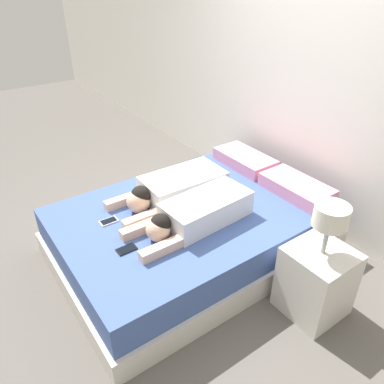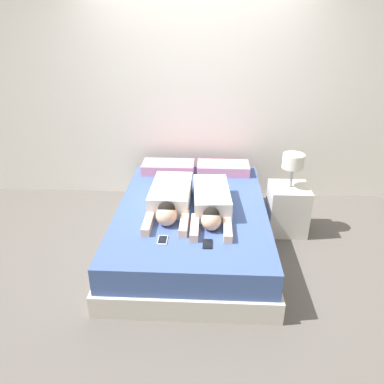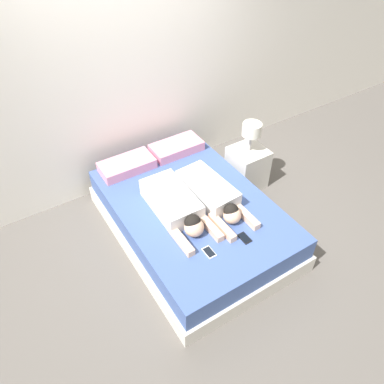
% 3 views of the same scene
% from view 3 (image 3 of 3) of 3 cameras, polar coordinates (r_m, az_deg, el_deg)
% --- Properties ---
extents(ground_plane, '(12.00, 12.00, 0.00)m').
position_cam_3_polar(ground_plane, '(4.10, 0.00, -6.07)').
color(ground_plane, '#5B5651').
extents(wall_back, '(12.00, 0.06, 2.60)m').
position_cam_3_polar(wall_back, '(4.20, -9.29, 16.88)').
color(wall_back, white).
rests_on(wall_back, ground_plane).
extents(bed, '(1.48, 2.13, 0.44)m').
position_cam_3_polar(bed, '(3.94, 0.00, -4.00)').
color(bed, beige).
rests_on(bed, ground_plane).
extents(pillow_head_left, '(0.60, 0.31, 0.11)m').
position_cam_3_polar(pillow_head_left, '(4.23, -9.87, 4.04)').
color(pillow_head_left, pink).
rests_on(pillow_head_left, bed).
extents(pillow_head_right, '(0.60, 0.31, 0.11)m').
position_cam_3_polar(pillow_head_right, '(4.44, -2.38, 6.82)').
color(pillow_head_right, pink).
rests_on(pillow_head_right, bed).
extents(person_left, '(0.38, 0.97, 0.21)m').
position_cam_3_polar(person_left, '(3.62, -2.45, -2.15)').
color(person_left, silver).
rests_on(person_left, bed).
extents(person_right, '(0.37, 0.98, 0.20)m').
position_cam_3_polar(person_right, '(3.74, 3.19, -0.47)').
color(person_right, silver).
rests_on(person_right, bed).
extents(cell_phone_left, '(0.08, 0.13, 0.01)m').
position_cam_3_polar(cell_phone_left, '(3.36, 2.62, -9.16)').
color(cell_phone_left, silver).
rests_on(cell_phone_left, bed).
extents(cell_phone_right, '(0.08, 0.13, 0.01)m').
position_cam_3_polar(cell_phone_right, '(3.49, 8.02, -6.96)').
color(cell_phone_right, black).
rests_on(cell_phone_right, bed).
extents(nightstand, '(0.40, 0.40, 0.87)m').
position_cam_3_polar(nightstand, '(4.54, 8.44, 4.14)').
color(nightstand, beige).
rests_on(nightstand, ground_plane).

